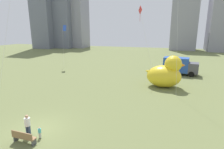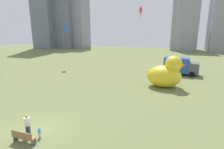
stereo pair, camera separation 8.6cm
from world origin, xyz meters
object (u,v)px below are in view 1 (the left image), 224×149
(park_bench, at_px, (23,137))
(person_adult, at_px, (28,124))
(giant_inflatable_duck, at_px, (165,74))
(kite_red, at_px, (141,13))
(box_truck, at_px, (180,66))
(kite_blue, at_px, (65,28))
(person_child, at_px, (40,132))

(park_bench, bearing_deg, person_adult, 113.07)
(giant_inflatable_duck, relative_size, kite_red, 0.46)
(box_truck, xyz_separation_m, kite_blue, (-21.86, 0.14, 6.29))
(park_bench, relative_size, person_child, 2.02)
(kite_blue, bearing_deg, box_truck, -0.37)
(person_child, height_order, kite_red, kite_red)
(box_truck, bearing_deg, kite_red, -154.62)
(kite_blue, bearing_deg, giant_inflatable_duck, -22.57)
(person_adult, distance_m, kite_blue, 26.16)
(person_child, relative_size, kite_red, 0.08)
(park_bench, xyz_separation_m, person_adult, (-0.36, 0.83, 0.42))
(person_adult, relative_size, box_truck, 0.28)
(park_bench, relative_size, giant_inflatable_duck, 0.33)
(box_truck, height_order, kite_blue, kite_blue)
(person_adult, height_order, kite_red, kite_red)
(park_bench, height_order, box_truck, box_truck)
(box_truck, bearing_deg, park_bench, -114.79)
(park_bench, xyz_separation_m, box_truck, (10.91, 23.62, 0.96))
(giant_inflatable_duck, height_order, kite_blue, kite_blue)
(giant_inflatable_duck, bearing_deg, box_truck, 74.48)
(person_child, bearing_deg, box_truck, 65.64)
(park_bench, xyz_separation_m, person_child, (0.60, 0.85, -0.02))
(box_truck, height_order, kite_red, kite_red)
(person_child, relative_size, kite_blue, 0.10)
(kite_red, distance_m, kite_blue, 15.86)
(box_truck, distance_m, kite_red, 11.09)
(person_child, bearing_deg, giant_inflatable_duck, 61.29)
(person_child, bearing_deg, kite_blue, 116.75)
(kite_red, xyz_separation_m, kite_blue, (-15.38, 3.21, -2.18))
(person_adult, height_order, person_child, person_adult)
(park_bench, relative_size, kite_blue, 0.20)
(giant_inflatable_duck, relative_size, box_truck, 0.88)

